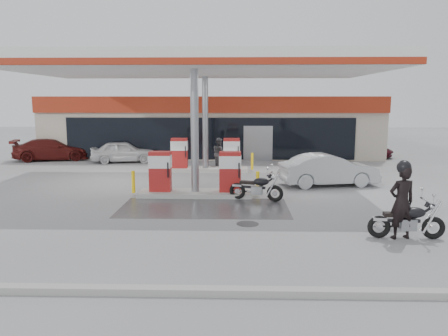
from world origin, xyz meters
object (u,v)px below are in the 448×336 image
at_px(attendant, 219,153).
at_px(parked_car_left, 52,149).
at_px(biker_main, 402,202).
at_px(sedan_white, 123,152).
at_px(hatchback_silver, 329,170).
at_px(main_motorcycle, 408,222).
at_px(parked_motorcycle, 257,188).
at_px(parked_car_right, 361,149).
at_px(pump_island_far, 206,158).
at_px(pump_island_near, 195,178).

distance_m(attendant, parked_car_left, 11.11).
xyz_separation_m(biker_main, sedan_white, (-11.47, 14.50, -0.37)).
relative_size(sedan_white, hatchback_silver, 0.90).
bearing_deg(main_motorcycle, biker_main, -178.82).
distance_m(parked_motorcycle, attendant, 8.01).
distance_m(parked_motorcycle, parked_car_right, 14.88).
distance_m(sedan_white, parked_car_left, 4.80).
distance_m(pump_island_far, biker_main, 12.90).
distance_m(main_motorcycle, sedan_white, 18.62).
xyz_separation_m(pump_island_near, parked_car_left, (-10.00, 10.00, -0.03)).
bearing_deg(main_motorcycle, pump_island_near, 142.67).
relative_size(main_motorcycle, attendant, 1.24).
bearing_deg(attendant, pump_island_near, 153.26).
bearing_deg(biker_main, attendant, -78.62).
relative_size(pump_island_far, parked_motorcycle, 2.48).
relative_size(pump_island_near, biker_main, 2.49).
xyz_separation_m(main_motorcycle, sedan_white, (-11.67, 14.51, 0.18)).
relative_size(main_motorcycle, hatchback_silver, 0.49).
relative_size(main_motorcycle, parked_motorcycle, 1.02).
bearing_deg(pump_island_far, parked_car_left, 158.20).
bearing_deg(attendant, hatchback_silver, -154.44).
bearing_deg(hatchback_silver, parked_car_right, -33.96).
height_order(biker_main, parked_motorcycle, biker_main).
height_order(pump_island_near, sedan_white, pump_island_near).
xyz_separation_m(hatchback_silver, parked_car_left, (-15.77, 7.80, -0.03)).
bearing_deg(pump_island_near, pump_island_far, 90.00).
bearing_deg(attendant, biker_main, -176.93).
bearing_deg(parked_motorcycle, parked_car_left, 154.57).
bearing_deg(parked_car_left, hatchback_silver, -130.85).
relative_size(parked_motorcycle, attendant, 1.21).
distance_m(attendant, parked_car_right, 10.56).
xyz_separation_m(biker_main, attendant, (-5.50, 12.30, -0.18)).
height_order(parked_motorcycle, parked_car_left, parked_car_left).
relative_size(main_motorcycle, sedan_white, 0.55).
height_order(parked_motorcycle, parked_car_right, parked_car_right).
height_order(pump_island_far, sedan_white, pump_island_far).
bearing_deg(parked_car_right, pump_island_far, 139.39).
distance_m(attendant, hatchback_silver, 6.99).
distance_m(pump_island_far, parked_car_left, 10.77).
relative_size(biker_main, sedan_white, 0.53).
height_order(pump_island_near, attendant, pump_island_near).
bearing_deg(parked_motorcycle, parked_car_right, 75.00).
height_order(sedan_white, attendant, attendant).
distance_m(pump_island_near, parked_car_right, 15.62).
relative_size(pump_island_far, main_motorcycle, 2.42).
bearing_deg(parked_car_left, sedan_white, -114.14).
bearing_deg(sedan_white, main_motorcycle, -151.84).
xyz_separation_m(biker_main, parked_car_right, (3.80, 17.30, -0.47)).
bearing_deg(parked_car_right, biker_main, -173.96).
distance_m(biker_main, parked_car_right, 17.72).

